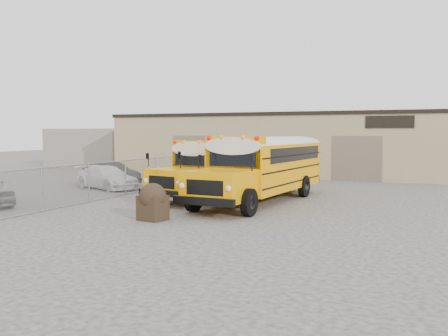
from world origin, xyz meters
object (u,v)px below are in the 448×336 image
at_px(school_bus_left, 282,158).
at_px(car_white, 107,177).
at_px(school_bus_right, 307,157).
at_px(tarp_bundle, 153,201).
at_px(car_dark, 111,174).

height_order(school_bus_left, car_white, school_bus_left).
relative_size(school_bus_right, car_white, 2.38).
distance_m(school_bus_left, tarp_bundle, 13.92).
relative_size(tarp_bundle, car_white, 0.30).
relative_size(school_bus_left, car_dark, 2.43).
relative_size(school_bus_left, school_bus_right, 0.93).
bearing_deg(school_bus_left, tarp_bundle, -93.94).
xyz_separation_m(school_bus_right, car_dark, (-11.62, -2.86, -1.10)).
bearing_deg(car_white, school_bus_right, -42.96).
bearing_deg(tarp_bundle, school_bus_left, 86.06).
bearing_deg(car_dark, school_bus_left, -51.67).
xyz_separation_m(car_white, car_dark, (-1.18, 2.10, 0.03)).
xyz_separation_m(school_bus_left, school_bus_right, (1.75, -0.89, 0.13)).
bearing_deg(tarp_bundle, school_bus_right, 78.23).
bearing_deg(car_white, school_bus_left, -34.41).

